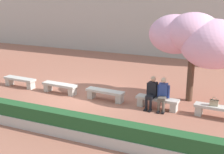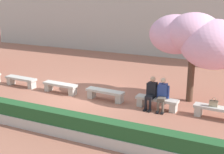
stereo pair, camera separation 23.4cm
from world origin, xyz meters
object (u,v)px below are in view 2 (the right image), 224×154
stone_bench_near_west (21,80)px  handbag (214,103)px  cherry_tree_main (198,39)px  stone_bench_center (60,86)px  person_seated_left (152,92)px  stone_bench_east_end (157,102)px  stone_bench_far_east (217,111)px  stone_bench_near_east (105,93)px  person_seated_right (162,93)px

stone_bench_near_west → handbag: handbag is taller
handbag → cherry_tree_main: 2.71m
stone_bench_center → handbag: (6.68, 0.01, 0.28)m
stone_bench_center → person_seated_left: person_seated_left is taller
stone_bench_center → stone_bench_east_end: 4.56m
stone_bench_far_east → person_seated_left: 2.53m
stone_bench_center → handbag: bearing=0.1°
stone_bench_far_east → person_seated_left: person_seated_left is taller
stone_bench_near_east → stone_bench_east_end: size_ratio=1.00×
stone_bench_near_west → stone_bench_near_east: same height
stone_bench_center → person_seated_right: person_seated_right is taller
stone_bench_east_end → handbag: size_ratio=5.03×
stone_bench_near_west → stone_bench_east_end: 6.84m
stone_bench_center → stone_bench_far_east: 6.84m
stone_bench_east_end → handbag: bearing=0.2°
stone_bench_far_east → cherry_tree_main: (-1.13, 1.47, 2.35)m
stone_bench_center → handbag: handbag is taller
stone_bench_near_west → cherry_tree_main: bearing=10.4°
stone_bench_near_east → stone_bench_far_east: (4.56, 0.00, 0.00)m
stone_bench_near_east → cherry_tree_main: size_ratio=0.43×
person_seated_left → handbag: bearing=1.5°
person_seated_right → stone_bench_east_end: bearing=166.4°
stone_bench_near_west → cherry_tree_main: 8.46m
stone_bench_center → person_seated_left: (4.34, -0.05, 0.40)m
stone_bench_east_end → stone_bench_far_east: size_ratio=1.00×
handbag → cherry_tree_main: bearing=123.5°
stone_bench_near_west → stone_bench_near_east: 4.56m
stone_bench_near_east → person_seated_left: bearing=-1.5°
person_seated_right → cherry_tree_main: (0.93, 1.52, 1.95)m
person_seated_left → handbag: 2.34m
person_seated_left → stone_bench_center: bearing=179.3°
stone_bench_far_east → person_seated_right: 2.10m
person_seated_right → cherry_tree_main: 2.64m
stone_bench_east_end → stone_bench_far_east: 2.28m
stone_bench_near_west → stone_bench_east_end: size_ratio=1.00×
stone_bench_center → stone_bench_far_east: (6.84, 0.00, 0.00)m
stone_bench_near_west → cherry_tree_main: size_ratio=0.43×
stone_bench_near_west → handbag: size_ratio=5.03×
person_seated_left → person_seated_right: same height
stone_bench_near_east → handbag: 4.41m
stone_bench_center → stone_bench_near_east: 2.28m
stone_bench_near_east → cherry_tree_main: cherry_tree_main is taller
person_seated_left → handbag: size_ratio=3.81×
stone_bench_near_west → person_seated_right: person_seated_right is taller
stone_bench_near_west → stone_bench_center: (2.28, -0.00, 0.00)m
stone_bench_near_west → person_seated_left: (6.62, -0.05, 0.40)m
stone_bench_east_end → person_seated_left: (-0.22, -0.05, 0.40)m
stone_bench_near_west → person_seated_right: bearing=-0.4°
stone_bench_near_west → stone_bench_near_east: size_ratio=1.00×
stone_bench_near_west → person_seated_left: bearing=-0.5°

